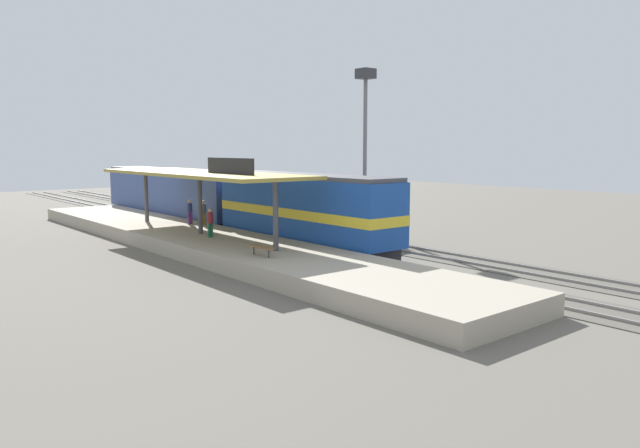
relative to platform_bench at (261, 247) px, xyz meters
The scene contains 13 objects.
ground_plane 11.91m from the platform_bench, 47.48° to the left, with size 120.00×120.00×0.00m, color #666056.
track_near 10.67m from the platform_bench, 55.48° to the left, with size 3.20×110.00×0.16m.
track_far 13.79m from the platform_bench, 39.45° to the left, with size 3.20×110.00×0.16m.
platform 8.88m from the platform_bench, 80.88° to the left, with size 6.00×44.00×0.90m, color #A89E89.
station_canopy 9.31m from the platform_bench, 80.79° to the left, with size 5.20×18.00×4.70m.
platform_bench is the anchor object (origin of this frame).
locomotive 7.44m from the platform_bench, 35.44° to the left, with size 2.93×14.43×4.44m.
passenger_carriage_single 23.09m from the platform_bench, 74.92° to the left, with size 2.90×20.00×4.24m.
freight_car 14.30m from the platform_bench, 42.12° to the left, with size 2.80×12.00×3.54m.
light_mast 17.06m from the platform_bench, 27.32° to the left, with size 1.10×1.10×11.70m.
person_waiting 13.64m from the platform_bench, 77.14° to the left, with size 0.34×0.34×1.71m.
person_walking 12.76m from the platform_bench, 73.88° to the left, with size 0.34×0.34×1.71m.
person_boarding 7.17m from the platform_bench, 80.78° to the left, with size 0.34×0.34×1.71m.
Camera 1 is at (-22.00, -32.65, 6.15)m, focal length 33.39 mm.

